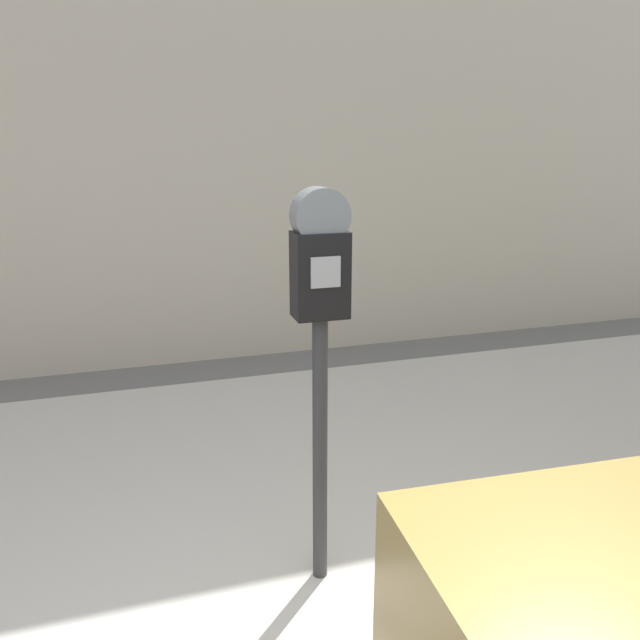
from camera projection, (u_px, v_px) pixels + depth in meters
The scene contains 2 objects.
sidewalk at pixel (249, 481), 3.41m from camera, with size 24.00×2.80×0.11m.
parking_meter at pixel (320, 307), 2.28m from camera, with size 0.20×0.14×1.59m.
Camera 1 is at (-0.50, -0.81, 1.86)m, focal length 35.00 mm.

